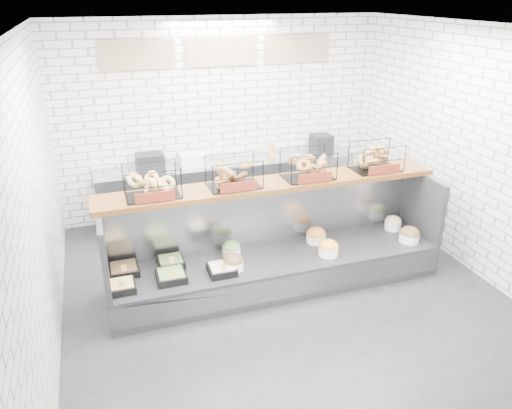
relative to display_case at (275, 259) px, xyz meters
name	(u,v)px	position (x,y,z in m)	size (l,w,h in m)	color
ground	(285,296)	(0.01, -0.34, -0.32)	(5.50, 5.50, 0.00)	black
room_shell	(270,113)	(0.01, 0.26, 1.73)	(5.02, 5.51, 3.01)	white
display_case	(275,259)	(0.00, 0.00, 0.00)	(4.00, 0.90, 1.20)	black
bagel_shelf	(272,173)	(0.01, 0.17, 1.05)	(4.10, 0.50, 0.40)	#49270F
prep_counter	(229,188)	(0.01, 2.09, 0.14)	(4.00, 0.60, 1.20)	#93969B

